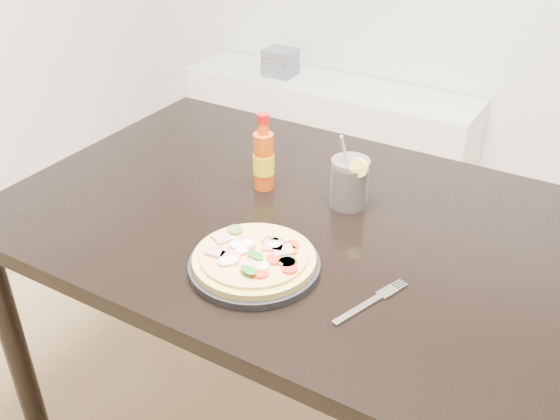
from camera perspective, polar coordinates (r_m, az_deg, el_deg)
The scene contains 8 objects.
dining_table at distance 1.47m, azimuth 2.39°, elevation -3.34°, with size 1.40×0.90×0.75m.
plate at distance 1.25m, azimuth -2.35°, elevation -5.07°, with size 0.26×0.26×0.02m, color black.
pizza at distance 1.24m, azimuth -2.36°, elevation -4.33°, with size 0.25×0.25×0.03m.
hot_sauce_bottle at distance 1.50m, azimuth -1.51°, elevation 4.66°, with size 0.06×0.06×0.19m.
cola_cup at distance 1.45m, azimuth 6.36°, elevation 2.41°, with size 0.10×0.09×0.18m.
fork at distance 1.19m, azimuth 8.47°, elevation -8.21°, with size 0.08×0.18×0.00m.
media_console at distance 3.05m, azimuth 4.29°, elevation 7.07°, with size 1.40×0.34×0.50m, color white.
cd_stack at distance 3.03m, azimuth 0.02°, elevation 13.35°, with size 0.14×0.12×0.13m.
Camera 1 is at (0.42, -0.43, 1.50)m, focal length 40.00 mm.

